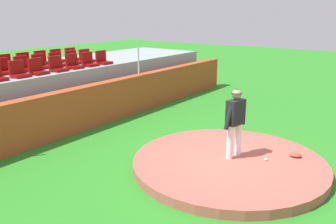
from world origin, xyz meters
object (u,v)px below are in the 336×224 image
stadium_chair_16 (6,64)px  stadium_chair_6 (103,60)px  stadium_chair_9 (23,67)px  stadium_chair_18 (42,60)px  stadium_chair_1 (19,72)px  stadium_chair_2 (38,69)px  stadium_chair_13 (86,58)px  fielding_glove (295,155)px  stadium_chair_11 (57,62)px  pitcher (235,118)px  stadium_chair_20 (72,56)px  stadium_chair_12 (73,60)px  stadium_chair_10 (40,64)px  stadium_chair_4 (74,64)px  stadium_chair_5 (89,62)px  stadium_chair_17 (25,62)px  baseball (266,159)px  stadium_chair_3 (57,67)px  stadium_chair_8 (2,69)px  stadium_chair_19 (57,58)px

stadium_chair_16 → stadium_chair_6: bearing=147.0°
stadium_chair_9 → stadium_chair_18: bearing=-146.1°
stadium_chair_1 → stadium_chair_2: bearing=-179.3°
stadium_chair_9 → stadium_chair_13: size_ratio=1.00×
fielding_glove → stadium_chair_11: (-0.40, 8.51, 1.66)m
pitcher → stadium_chair_20: size_ratio=3.46×
stadium_chair_12 → stadium_chair_6: bearing=124.8°
fielding_glove → stadium_chair_13: 8.74m
pitcher → stadium_chair_1: size_ratio=3.46×
stadium_chair_10 → stadium_chair_11: size_ratio=1.00×
stadium_chair_4 → stadium_chair_20: size_ratio=1.00×
stadium_chair_5 → stadium_chair_12: 0.93m
pitcher → stadium_chair_17: stadium_chair_17 is taller
baseball → stadium_chair_12: bearing=83.0°
stadium_chair_3 → stadium_chair_17: 1.79m
stadium_chair_1 → stadium_chair_9: size_ratio=1.00×
stadium_chair_3 → stadium_chair_11: (0.68, 0.90, 0.00)m
stadium_chair_6 → stadium_chair_8: same height
fielding_glove → stadium_chair_4: 7.83m
stadium_chair_20 → stadium_chair_5: bearing=68.3°
stadium_chair_17 → stadium_chair_18: size_ratio=1.00×
stadium_chair_2 → stadium_chair_18: 2.32m
stadium_chair_3 → stadium_chair_6: (2.07, 0.00, 0.00)m
stadium_chair_17 → stadium_chair_19: 1.44m
fielding_glove → stadium_chair_19: stadium_chair_19 is taller
stadium_chair_13 → stadium_chair_16: same height
stadium_chair_1 → stadium_chair_6: 3.45m
stadium_chair_8 → stadium_chair_10: size_ratio=1.00×
stadium_chair_13 → stadium_chair_18: same height
stadium_chair_4 → stadium_chair_16: (-1.44, 1.78, 0.00)m
stadium_chair_5 → pitcher: bearing=79.6°
stadium_chair_6 → baseball: bearing=77.1°
stadium_chair_4 → stadium_chair_11: size_ratio=1.00×
fielding_glove → stadium_chair_2: size_ratio=0.60×
stadium_chair_2 → stadium_chair_5: same height
stadium_chair_2 → stadium_chair_11: bearing=-148.3°
fielding_glove → stadium_chair_1: bearing=8.8°
stadium_chair_1 → stadium_chair_16: size_ratio=1.00×
stadium_chair_16 → stadium_chair_18: 1.45m
stadium_chair_9 → stadium_chair_20: (2.79, 0.91, 0.00)m
baseball → stadium_chair_2: stadium_chair_2 is taller
stadium_chair_3 → stadium_chair_20: 2.78m
baseball → stadium_chair_12: size_ratio=0.15×
stadium_chair_2 → stadium_chair_17: same height
fielding_glove → stadium_chair_18: stadium_chair_18 is taller
stadium_chair_3 → stadium_chair_19: 2.31m
stadium_chair_3 → stadium_chair_12: bearing=-146.6°
stadium_chair_19 → stadium_chair_4: bearing=68.6°
pitcher → stadium_chair_3: bearing=103.0°
stadium_chair_3 → stadium_chair_11: same height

